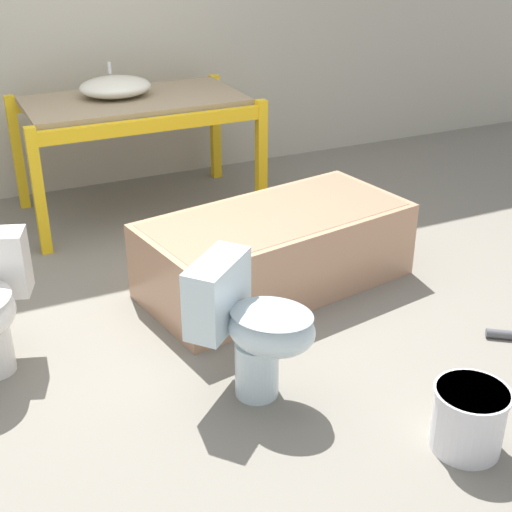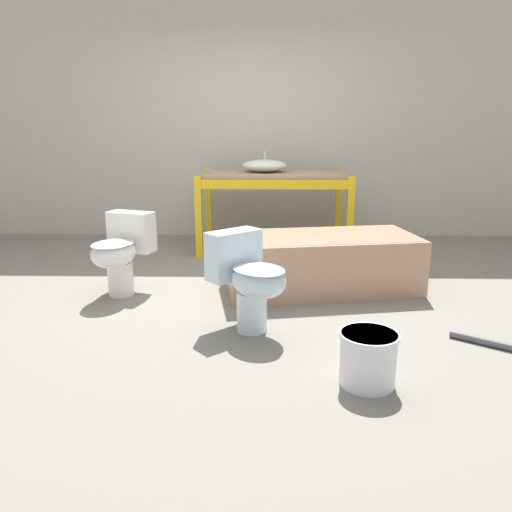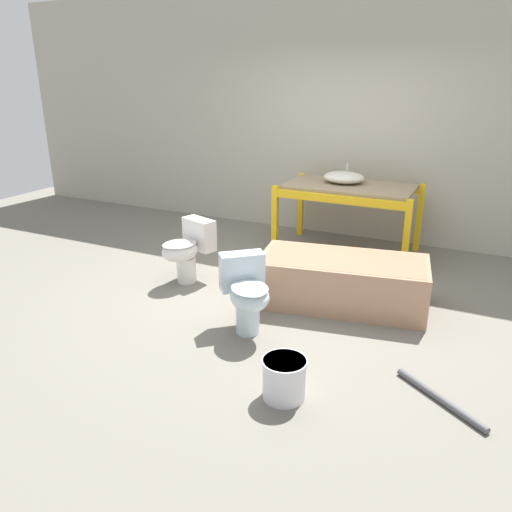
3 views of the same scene
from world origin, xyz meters
The scene contains 6 objects.
ground_plane centered at (0.00, 0.00, 0.00)m, with size 12.00×12.00×0.00m, color slate.
shelving_rack centered at (0.33, 1.42, 0.73)m, with size 1.65×0.95×0.85m.
sink_basin centered at (0.23, 1.50, 0.92)m, with size 0.50×0.44×0.22m.
bathtub_main centered at (0.72, -0.07, 0.27)m, with size 1.69×1.01×0.47m.
toilet_near centered at (0.14, -0.96, 0.37)m, with size 0.63×0.65×0.66m.
bucket_white centered at (0.80, -1.70, 0.15)m, with size 0.32×0.32×0.29m.
Camera 1 is at (-1.01, -3.46, 2.08)m, focal length 50.00 mm.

